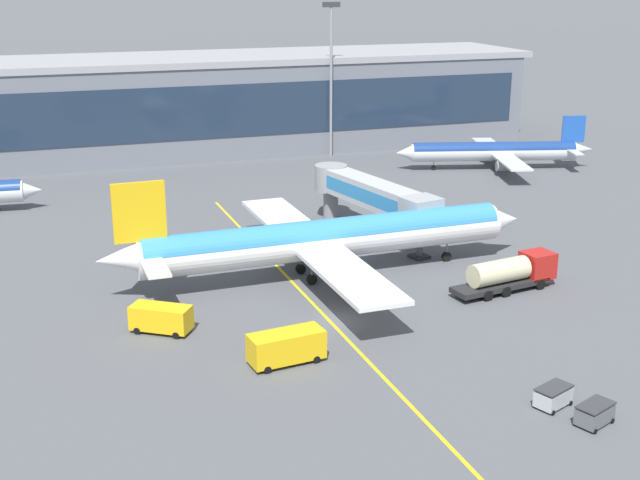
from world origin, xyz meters
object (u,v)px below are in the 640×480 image
commuter_jet_near (495,151)px  main_airliner (324,239)px  crew_van (160,317)px  baggage_cart_0 (595,414)px  fuel_tanker (511,273)px  baggage_cart_1 (553,396)px  lavatory_truck (288,345)px

commuter_jet_near → main_airliner: bearing=-137.8°
crew_van → baggage_cart_0: size_ratio=1.75×
fuel_tanker → commuter_jet_near: commuter_jet_near is taller
main_airliner → baggage_cart_1: main_airliner is taller
baggage_cart_0 → commuter_jet_near: commuter_jet_near is taller
baggage_cart_1 → lavatory_truck: bearing=140.4°
lavatory_truck → baggage_cart_0: lavatory_truck is taller
fuel_tanker → crew_van: fuel_tanker is taller
main_airliner → fuel_tanker: 17.98m
fuel_tanker → lavatory_truck: (-24.32, -7.94, -0.32)m
main_airliner → baggage_cart_1: (6.16, -29.78, -3.13)m
commuter_jet_near → fuel_tanker: bearing=-118.7°
crew_van → baggage_cart_0: (24.71, -24.61, -0.53)m
fuel_tanker → baggage_cart_1: fuel_tanker is taller
main_airliner → crew_van: 19.35m
main_airliner → fuel_tanker: bearing=-31.2°
main_airliner → baggage_cart_1: 30.57m
crew_van → baggage_cart_0: crew_van is taller
crew_van → fuel_tanker: bearing=-1.9°
baggage_cart_1 → fuel_tanker: bearing=66.1°
main_airliner → fuel_tanker: (15.27, -9.24, -2.16)m
lavatory_truck → baggage_cart_0: (16.39, -15.57, -0.64)m
fuel_tanker → lavatory_truck: size_ratio=1.83×
baggage_cart_0 → baggage_cart_1: 3.20m
fuel_tanker → commuter_jet_near: (25.06, 45.76, 1.03)m
main_airliner → crew_van: main_airliner is taller
fuel_tanker → commuter_jet_near: bearing=61.3°
lavatory_truck → baggage_cart_0: 22.61m
fuel_tanker → baggage_cart_1: (-9.11, -20.53, -0.96)m
baggage_cart_0 → baggage_cart_1: size_ratio=1.00×
crew_van → baggage_cart_0: 34.88m
main_airliner → commuter_jet_near: (40.33, 36.52, -1.13)m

